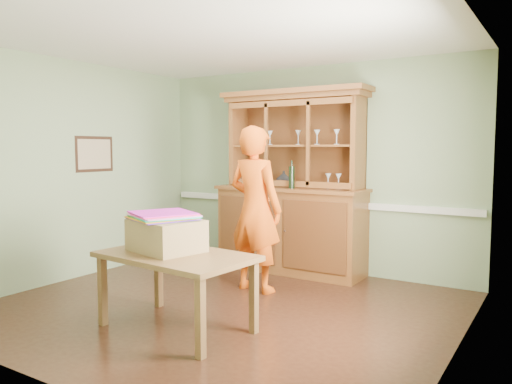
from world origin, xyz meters
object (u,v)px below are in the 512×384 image
Objects in this scene: china_hutch at (292,209)px; person at (255,209)px; cardboard_box at (166,235)px; dining_table at (176,263)px.

china_hutch is 1.03m from person.
china_hutch is at bearing -80.16° from person.
person is at bearing 86.18° from cardboard_box.
dining_table is 0.27m from cardboard_box.
china_hutch is 3.84× the size of cardboard_box.
cardboard_box is at bearing 168.75° from dining_table.
dining_table is 1.46m from person.
person is (0.09, 1.38, 0.11)m from cardboard_box.
person is (0.08, -1.02, 0.11)m from china_hutch.
china_hutch is 2.40m from cardboard_box.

